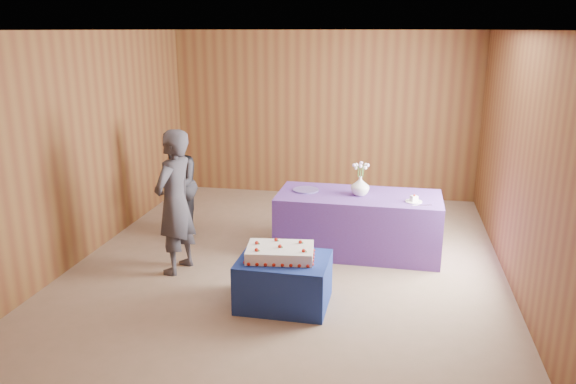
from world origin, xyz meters
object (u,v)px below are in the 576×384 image
(cake_table, at_px, (284,281))
(guest_right, at_px, (177,184))
(serving_table, at_px, (358,224))
(sheet_cake, at_px, (280,252))
(vase, at_px, (360,186))
(guest_left, at_px, (175,202))

(cake_table, bearing_deg, guest_right, 137.61)
(cake_table, relative_size, serving_table, 0.45)
(cake_table, relative_size, sheet_cake, 1.22)
(vase, bearing_deg, cake_table, -112.64)
(cake_table, distance_m, sheet_cake, 0.31)
(cake_table, relative_size, vase, 3.81)
(sheet_cake, bearing_deg, cake_table, -21.52)
(vase, xyz_separation_m, guest_left, (-2.02, -0.95, -0.04))
(sheet_cake, bearing_deg, serving_table, 59.75)
(guest_right, bearing_deg, cake_table, 27.58)
(guest_left, xyz_separation_m, guest_right, (-0.42, 1.10, -0.11))
(sheet_cake, xyz_separation_m, guest_right, (-1.75, 1.68, 0.16))
(vase, height_order, guest_right, guest_right)
(serving_table, bearing_deg, guest_left, -153.61)
(cake_table, xyz_separation_m, sheet_cake, (-0.04, 0.01, 0.31))
(cake_table, xyz_separation_m, serving_table, (0.64, 1.56, 0.12))
(vase, relative_size, guest_right, 0.16)
(vase, xyz_separation_m, guest_right, (-2.43, 0.14, -0.14))
(serving_table, relative_size, guest_right, 1.38)
(cake_table, height_order, serving_table, serving_table)
(serving_table, bearing_deg, vase, -56.86)
(cake_table, xyz_separation_m, guest_left, (-1.37, 0.59, 0.58))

